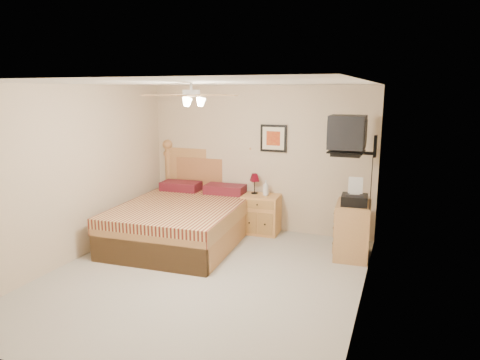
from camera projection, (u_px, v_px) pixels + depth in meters
The scene contains 17 objects.
floor at pixel (203, 277), 5.63m from camera, with size 4.50×4.50×0.00m, color #9D978E.
ceiling at pixel (199, 83), 5.11m from camera, with size 4.00×4.50×0.04m, color white.
wall_back at pixel (259, 159), 7.42m from camera, with size 4.00×0.04×2.50m, color #C6B092.
wall_front at pixel (71, 243), 3.32m from camera, with size 4.00×0.04×2.50m, color #C6B092.
wall_left at pixel (75, 174), 6.08m from camera, with size 0.04×4.50×2.50m, color #C6B092.
wall_right at pixel (365, 199), 4.66m from camera, with size 0.04×4.50×2.50m, color #C6B092.
bed at pixel (182, 196), 6.82m from camera, with size 1.79×2.35×1.52m, color #BA8545, non-canonical shape.
nightstand at pixel (261, 214), 7.34m from camera, with size 0.61×0.46×0.67m, color #C68147.
table_lamp at pixel (255, 184), 7.36m from camera, with size 0.19×0.19×0.35m, color #540412, non-canonical shape.
lotion_bottle at pixel (266, 188), 7.23m from camera, with size 0.10×0.10×0.26m, color silver.
framed_picture at pixel (274, 138), 7.23m from camera, with size 0.46×0.04×0.46m, color black.
dresser at pixel (352, 230), 6.26m from camera, with size 0.48×0.69×0.81m, color #A97044.
fax_machine at pixel (355, 192), 6.05m from camera, with size 0.36×0.38×0.38m, color black, non-canonical shape.
magazine_lower at pixel (353, 198), 6.40m from camera, with size 0.21×0.28×0.03m, color beige.
magazine_upper at pixel (355, 197), 6.38m from camera, with size 0.21×0.29×0.02m, color tan.
wall_tv at pixel (358, 135), 5.86m from camera, with size 0.56×0.46×0.58m, color black, non-canonical shape.
ceiling_fan at pixel (191, 95), 4.96m from camera, with size 1.14×1.14×0.28m, color silver, non-canonical shape.
Camera 1 is at (2.37, -4.71, 2.41)m, focal length 32.00 mm.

